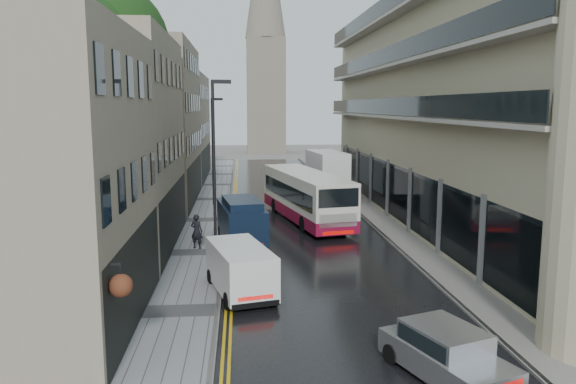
{
  "coord_description": "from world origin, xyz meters",
  "views": [
    {
      "loc": [
        -3.63,
        -8.88,
        7.49
      ],
      "look_at": [
        -1.36,
        18.0,
        3.35
      ],
      "focal_mm": 35.0,
      "sensor_mm": 36.0,
      "label": 1
    }
  ],
  "objects": [
    {
      "name": "road",
      "position": [
        0.0,
        27.5,
        0.01
      ],
      "size": [
        9.0,
        85.0,
        0.02
      ],
      "primitive_type": "cube",
      "color": "black",
      "rests_on": "ground"
    },
    {
      "name": "left_sidewalk",
      "position": [
        -5.85,
        27.5,
        0.06
      ],
      "size": [
        2.7,
        85.0,
        0.12
      ],
      "primitive_type": "cube",
      "color": "gray",
      "rests_on": "ground"
    },
    {
      "name": "right_sidewalk",
      "position": [
        5.4,
        27.5,
        0.06
      ],
      "size": [
        1.8,
        85.0,
        0.12
      ],
      "primitive_type": "cube",
      "color": "slate",
      "rests_on": "ground"
    },
    {
      "name": "old_shop_row",
      "position": [
        -9.45,
        30.0,
        6.0
      ],
      "size": [
        4.5,
        56.0,
        12.0
      ],
      "primitive_type": null,
      "color": "gray",
      "rests_on": "ground"
    },
    {
      "name": "modern_block",
      "position": [
        10.3,
        26.0,
        7.0
      ],
      "size": [
        8.0,
        40.0,
        14.0
      ],
      "primitive_type": null,
      "color": "tan",
      "rests_on": "ground"
    },
    {
      "name": "church_spire",
      "position": [
        0.5,
        82.0,
        20.0
      ],
      "size": [
        6.4,
        6.4,
        40.0
      ],
      "primitive_type": null,
      "color": "#6F6758",
      "rests_on": "ground"
    },
    {
      "name": "tree_near",
      "position": [
        -12.5,
        20.0,
        6.95
      ],
      "size": [
        10.56,
        10.56,
        13.89
      ],
      "primitive_type": null,
      "color": "black",
      "rests_on": "ground"
    },
    {
      "name": "tree_far",
      "position": [
        -12.2,
        33.0,
        6.23
      ],
      "size": [
        9.24,
        9.24,
        12.46
      ],
      "primitive_type": null,
      "color": "black",
      "rests_on": "ground"
    },
    {
      "name": "cream_bus",
      "position": [
        0.04,
        23.68,
        1.61
      ],
      "size": [
        4.96,
        11.97,
        3.18
      ],
      "primitive_type": null,
      "rotation": [
        0.0,
        0.0,
        0.2
      ],
      "color": "white",
      "rests_on": "road"
    },
    {
      "name": "white_lorry",
      "position": [
        2.3,
        33.84,
        1.98
      ],
      "size": [
        3.15,
        7.67,
        3.91
      ],
      "primitive_type": null,
      "rotation": [
        0.0,
        0.0,
        0.13
      ],
      "color": "white",
      "rests_on": "road"
    },
    {
      "name": "silver_hatchback",
      "position": [
        1.68,
        3.67,
        0.77
      ],
      "size": [
        3.05,
        4.38,
        1.51
      ],
      "primitive_type": null,
      "rotation": [
        0.0,
        0.0,
        0.35
      ],
      "color": "silver",
      "rests_on": "road"
    },
    {
      "name": "white_van",
      "position": [
        -4.17,
        11.14,
        1.03
      ],
      "size": [
        2.96,
        4.79,
        2.02
      ],
      "primitive_type": null,
      "rotation": [
        0.0,
        0.0,
        0.25
      ],
      "color": "white",
      "rests_on": "road"
    },
    {
      "name": "navy_van",
      "position": [
        -4.3,
        19.23,
        1.33
      ],
      "size": [
        2.82,
        5.41,
        2.63
      ],
      "primitive_type": null,
      "rotation": [
        0.0,
        0.0,
        0.15
      ],
      "color": "black",
      "rests_on": "road"
    },
    {
      "name": "pedestrian",
      "position": [
        -5.97,
        19.97,
        1.03
      ],
      "size": [
        0.78,
        0.67,
        1.82
      ],
      "primitive_type": "imported",
      "rotation": [
        0.0,
        0.0,
        2.71
      ],
      "color": "black",
      "rests_on": "left_sidewalk"
    },
    {
      "name": "lamp_post_near",
      "position": [
        -4.96,
        19.15,
        4.42
      ],
      "size": [
        0.99,
        0.41,
        8.6
      ],
      "primitive_type": null,
      "rotation": [
        0.0,
        0.0,
        0.2
      ],
      "color": "black",
      "rests_on": "left_sidewalk"
    },
    {
      "name": "lamp_post_far",
      "position": [
        -5.72,
        33.23,
        4.08
      ],
      "size": [
        0.91,
        0.48,
        7.92
      ],
      "primitive_type": null,
      "rotation": [
        0.0,
        0.0,
        0.34
      ],
      "color": "black",
      "rests_on": "left_sidewalk"
    }
  ]
}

